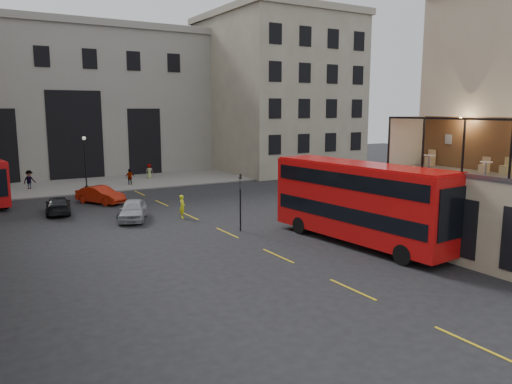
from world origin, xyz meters
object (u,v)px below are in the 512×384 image
car_b (100,195)px  cafe_chair_b (506,170)px  car_c (58,205)px  cafe_table_far (429,160)px  cafe_chair_c (484,168)px  pedestrian_d (149,171)px  street_lamp_b (86,167)px  bus_near (360,199)px  car_a (133,210)px  pedestrian_c (130,178)px  cafe_table_mid (486,167)px  pedestrian_b (29,180)px  cafe_chair_d (430,161)px  traffic_light_near (240,195)px  bicycle (129,215)px  cyclist (182,207)px

car_b → cafe_chair_b: cafe_chair_b is taller
car_c → cafe_chair_b: 30.79m
cafe_table_far → cafe_chair_c: cafe_chair_c is taller
pedestrian_d → cafe_chair_c: bearing=133.0°
street_lamp_b → bus_near: 29.88m
car_a → cafe_chair_c: cafe_chair_c is taller
pedestrian_c → cafe_table_mid: 36.61m
pedestrian_b → cafe_table_far: 38.67m
car_c → cafe_chair_d: (17.88, -19.90, 4.24)m
pedestrian_c → car_a: bearing=70.3°
traffic_light_near → street_lamp_b: bearing=102.8°
bus_near → cafe_chair_d: bearing=-20.5°
street_lamp_b → cafe_chair_d: size_ratio=5.62×
bicycle → pedestrian_b: bearing=35.7°
car_c → pedestrian_b: size_ratio=2.25×
cyclist → bus_near: bearing=-128.6°
car_c → bus_near: bearing=136.4°
bicycle → pedestrian_c: (5.01, 16.28, 0.44)m
car_b → cafe_chair_d: 26.83m
pedestrian_c → cafe_table_mid: (7.38, -35.61, 4.20)m
traffic_light_near → street_lamp_b: size_ratio=0.71×
cafe_chair_b → cafe_chair_c: (-0.36, 0.98, -0.01)m
pedestrian_d → cafe_chair_c: size_ratio=2.04×
bicycle → cafe_table_mid: 23.43m
cafe_table_far → cafe_chair_b: (1.71, -3.43, -0.28)m
traffic_light_near → street_lamp_b: 22.56m
pedestrian_b → cafe_chair_d: 38.17m
street_lamp_b → cafe_table_far: cafe_table_far is taller
car_b → pedestrian_b: 11.61m
cyclist → cafe_chair_c: cafe_chair_c is taller
car_c → pedestrian_c: 14.11m
pedestrian_b → pedestrian_c: pedestrian_b is taller
car_c → car_b: bearing=-136.6°
bicycle → cafe_chair_d: (13.99, -14.57, 4.43)m
bus_near → car_c: 23.07m
pedestrian_d → cafe_chair_b: size_ratio=1.94×
bicycle → cyclist: (3.68, -1.03, 0.40)m
traffic_light_near → cafe_table_mid: (7.00, -12.63, 2.67)m
pedestrian_b → pedestrian_d: 12.93m
cafe_chair_b → cafe_chair_c: 1.04m
street_lamp_b → cafe_chair_c: cafe_chair_c is taller
bus_near → pedestrian_d: (-1.39, 33.36, -1.83)m
car_c → pedestrian_d: pedestrian_d is taller
street_lamp_b → pedestrian_c: (4.61, 0.99, -1.50)m
car_c → cafe_chair_d: cafe_chair_d is taller
street_lamp_b → pedestrian_b: street_lamp_b is taller
car_b → cafe_table_mid: (12.47, -27.24, 4.36)m
pedestrian_c → cafe_chair_d: 32.38m
traffic_light_near → cafe_table_far: 11.83m
cafe_chair_d → cyclist: bearing=127.3°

